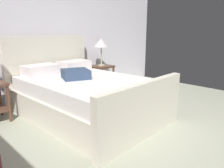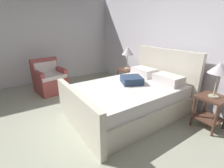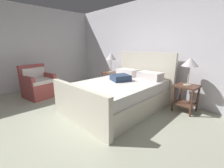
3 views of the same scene
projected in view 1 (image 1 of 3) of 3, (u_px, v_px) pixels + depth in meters
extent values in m
cube|color=#A5A891|center=(166.00, 148.00, 2.57)|extent=(6.34, 5.44, 0.02)
cube|color=silver|center=(44.00, 32.00, 4.16)|extent=(6.46, 0.12, 2.65)
cube|color=beige|center=(87.00, 104.00, 3.46)|extent=(1.61, 2.13, 0.40)
cube|color=beige|center=(49.00, 70.00, 4.08)|extent=(1.67, 0.15, 1.26)
cube|color=beige|center=(144.00, 111.00, 2.70)|extent=(1.67, 0.15, 0.74)
cube|color=silver|center=(87.00, 86.00, 3.39)|extent=(1.53, 2.07, 0.22)
cube|color=silver|center=(41.00, 70.00, 3.60)|extent=(0.57, 0.38, 0.18)
cube|color=silver|center=(75.00, 65.00, 4.09)|extent=(0.57, 0.38, 0.18)
cube|color=navy|center=(76.00, 74.00, 3.39)|extent=(0.52, 0.52, 0.14)
cube|color=brown|center=(101.00, 66.00, 4.80)|extent=(0.44, 0.44, 0.04)
cube|color=brown|center=(102.00, 84.00, 4.90)|extent=(0.40, 0.40, 0.02)
cylinder|color=brown|center=(101.00, 82.00, 4.61)|extent=(0.04, 0.04, 0.56)
cylinder|color=brown|center=(113.00, 80.00, 4.87)|extent=(0.04, 0.04, 0.56)
cylinder|color=brown|center=(90.00, 80.00, 4.87)|extent=(0.04, 0.04, 0.56)
cylinder|color=brown|center=(102.00, 77.00, 5.13)|extent=(0.04, 0.04, 0.56)
cylinder|color=#B7B293|center=(101.00, 65.00, 4.79)|extent=(0.16, 0.16, 0.02)
cylinder|color=#B7B293|center=(101.00, 56.00, 4.74)|extent=(0.02, 0.02, 0.39)
cone|color=silver|center=(101.00, 43.00, 4.68)|extent=(0.34, 0.34, 0.18)
cylinder|color=brown|center=(9.00, 104.00, 3.24)|extent=(0.04, 0.04, 0.56)
cylinder|color=brown|center=(0.00, 99.00, 3.50)|extent=(0.04, 0.04, 0.56)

